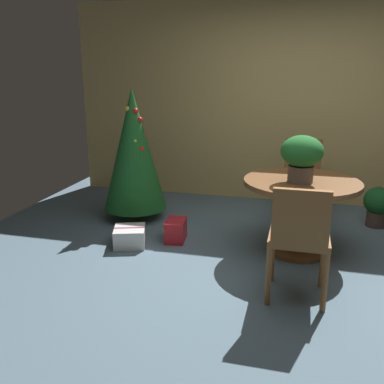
{
  "coord_description": "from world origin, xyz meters",
  "views": [
    {
      "loc": [
        0.07,
        -3.52,
        1.71
      ],
      "look_at": [
        -0.87,
        0.14,
        0.62
      ],
      "focal_mm": 39.74,
      "sensor_mm": 36.0,
      "label": 1
    }
  ],
  "objects_px": {
    "flower_vase": "(302,155)",
    "gift_box_red": "(176,230)",
    "potted_plant": "(378,204)",
    "gift_box_cream": "(130,236)",
    "wooden_chair_far": "(302,175)",
    "round_dining_table": "(301,202)",
    "holiday_tree": "(134,150)",
    "wooden_chair_near": "(299,235)"
  },
  "relations": [
    {
      "from": "flower_vase",
      "to": "gift_box_red",
      "type": "height_order",
      "value": "flower_vase"
    },
    {
      "from": "potted_plant",
      "to": "gift_box_cream",
      "type": "bearing_deg",
      "value": -154.14
    },
    {
      "from": "wooden_chair_far",
      "to": "round_dining_table",
      "type": "bearing_deg",
      "value": -90.0
    },
    {
      "from": "gift_box_red",
      "to": "wooden_chair_far",
      "type": "bearing_deg",
      "value": 40.58
    },
    {
      "from": "holiday_tree",
      "to": "gift_box_cream",
      "type": "xyz_separation_m",
      "value": [
        0.25,
        -0.8,
        -0.74
      ]
    },
    {
      "from": "round_dining_table",
      "to": "gift_box_red",
      "type": "height_order",
      "value": "round_dining_table"
    },
    {
      "from": "flower_vase",
      "to": "potted_plant",
      "type": "distance_m",
      "value": 1.52
    },
    {
      "from": "wooden_chair_near",
      "to": "wooden_chair_far",
      "type": "distance_m",
      "value": 1.97
    },
    {
      "from": "flower_vase",
      "to": "gift_box_cream",
      "type": "height_order",
      "value": "flower_vase"
    },
    {
      "from": "holiday_tree",
      "to": "potted_plant",
      "type": "distance_m",
      "value": 2.84
    },
    {
      "from": "gift_box_cream",
      "to": "gift_box_red",
      "type": "xyz_separation_m",
      "value": [
        0.42,
        0.24,
        0.02
      ]
    },
    {
      "from": "round_dining_table",
      "to": "flower_vase",
      "type": "distance_m",
      "value": 0.47
    },
    {
      "from": "round_dining_table",
      "to": "flower_vase",
      "type": "bearing_deg",
      "value": -105.92
    },
    {
      "from": "round_dining_table",
      "to": "wooden_chair_far",
      "type": "relative_size",
      "value": 1.17
    },
    {
      "from": "round_dining_table",
      "to": "gift_box_red",
      "type": "bearing_deg",
      "value": -178.36
    },
    {
      "from": "gift_box_cream",
      "to": "round_dining_table",
      "type": "bearing_deg",
      "value": 9.32
    },
    {
      "from": "round_dining_table",
      "to": "potted_plant",
      "type": "distance_m",
      "value": 1.29
    },
    {
      "from": "holiday_tree",
      "to": "wooden_chair_near",
      "type": "bearing_deg",
      "value": -37.82
    },
    {
      "from": "wooden_chair_near",
      "to": "round_dining_table",
      "type": "bearing_deg",
      "value": 90.0
    },
    {
      "from": "wooden_chair_near",
      "to": "gift_box_cream",
      "type": "distance_m",
      "value": 1.83
    },
    {
      "from": "holiday_tree",
      "to": "potted_plant",
      "type": "bearing_deg",
      "value": 8.53
    },
    {
      "from": "wooden_chair_far",
      "to": "holiday_tree",
      "type": "height_order",
      "value": "holiday_tree"
    },
    {
      "from": "flower_vase",
      "to": "gift_box_red",
      "type": "xyz_separation_m",
      "value": [
        -1.21,
        0.04,
        -0.86
      ]
    },
    {
      "from": "wooden_chair_far",
      "to": "gift_box_red",
      "type": "height_order",
      "value": "wooden_chair_far"
    },
    {
      "from": "gift_box_red",
      "to": "flower_vase",
      "type": "bearing_deg",
      "value": -1.95
    },
    {
      "from": "flower_vase",
      "to": "wooden_chair_far",
      "type": "xyz_separation_m",
      "value": [
        0.02,
        1.1,
        -0.44
      ]
    },
    {
      "from": "potted_plant",
      "to": "gift_box_red",
      "type": "bearing_deg",
      "value": -154.89
    },
    {
      "from": "gift_box_cream",
      "to": "gift_box_red",
      "type": "height_order",
      "value": "gift_box_red"
    },
    {
      "from": "wooden_chair_far",
      "to": "potted_plant",
      "type": "bearing_deg",
      "value": -5.36
    },
    {
      "from": "flower_vase",
      "to": "wooden_chair_near",
      "type": "bearing_deg",
      "value": -88.56
    },
    {
      "from": "holiday_tree",
      "to": "potted_plant",
      "type": "xyz_separation_m",
      "value": [
        2.75,
        0.41,
        -0.57
      ]
    },
    {
      "from": "round_dining_table",
      "to": "wooden_chair_near",
      "type": "distance_m",
      "value": 0.95
    },
    {
      "from": "wooden_chair_near",
      "to": "potted_plant",
      "type": "xyz_separation_m",
      "value": [
        0.85,
        1.89,
        -0.27
      ]
    },
    {
      "from": "holiday_tree",
      "to": "gift_box_red",
      "type": "bearing_deg",
      "value": -40.25
    },
    {
      "from": "round_dining_table",
      "to": "flower_vase",
      "type": "relative_size",
      "value": 2.52
    },
    {
      "from": "flower_vase",
      "to": "wooden_chair_near",
      "type": "height_order",
      "value": "flower_vase"
    },
    {
      "from": "wooden_chair_far",
      "to": "gift_box_red",
      "type": "relative_size",
      "value": 3.06
    },
    {
      "from": "wooden_chair_far",
      "to": "flower_vase",
      "type": "bearing_deg",
      "value": -91.14
    },
    {
      "from": "wooden_chair_far",
      "to": "gift_box_red",
      "type": "xyz_separation_m",
      "value": [
        -1.23,
        -1.06,
        -0.42
      ]
    },
    {
      "from": "wooden_chair_near",
      "to": "holiday_tree",
      "type": "distance_m",
      "value": 2.42
    },
    {
      "from": "gift_box_cream",
      "to": "potted_plant",
      "type": "relative_size",
      "value": 0.86
    },
    {
      "from": "gift_box_cream",
      "to": "wooden_chair_near",
      "type": "bearing_deg",
      "value": -22.26
    }
  ]
}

